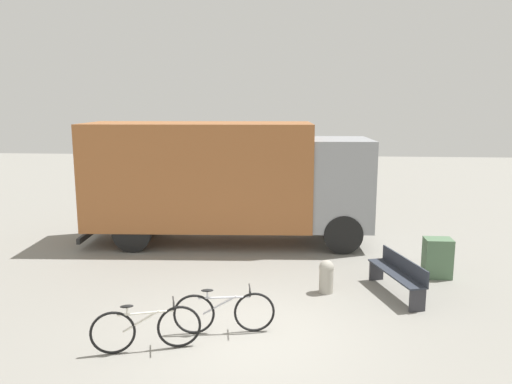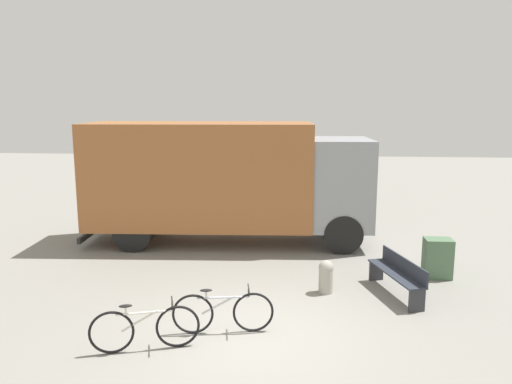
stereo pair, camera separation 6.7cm
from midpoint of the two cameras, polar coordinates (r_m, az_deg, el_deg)
name	(u,v)px [view 1 (the left image)]	position (r m, az deg, el deg)	size (l,w,h in m)	color
ground_plane	(251,335)	(9.26, -0.80, -16.03)	(60.00, 60.00, 0.00)	gray
delivery_truck	(224,177)	(14.46, -3.77, 1.70)	(8.29, 2.70, 3.51)	#99592D
park_bench	(399,273)	(11.26, 15.82, -8.89)	(0.94, 1.97, 0.82)	#282D38
bicycle_near	(146,328)	(8.79, -12.67, -14.98)	(1.76, 0.63, 0.84)	black
bicycle_middle	(224,312)	(9.20, -3.88, -13.53)	(1.81, 0.46, 0.84)	black
bollard_near_bench	(326,275)	(11.07, 7.87, -9.39)	(0.32, 0.32, 0.73)	#9E998C
utility_box	(437,258)	(12.62, 19.88, -7.09)	(0.63, 0.47, 0.94)	#4C6B4C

